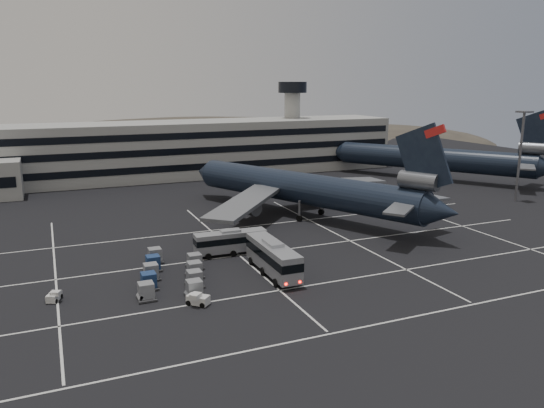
{
  "coord_description": "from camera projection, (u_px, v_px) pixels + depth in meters",
  "views": [
    {
      "loc": [
        -29.56,
        -63.05,
        23.62
      ],
      "look_at": [
        2.37,
        11.94,
        5.0
      ],
      "focal_mm": 35.0,
      "sensor_mm": 36.0,
      "label": 1
    }
  ],
  "objects": [
    {
      "name": "trijet_far",
      "position": [
        436.0,
        158.0,
        131.48
      ],
      "size": [
        37.86,
        50.78,
        18.08
      ],
      "rotation": [
        0.0,
        0.0,
        0.59
      ],
      "color": "black",
      "rests_on": "ground"
    },
    {
      "name": "uld_cluster",
      "position": [
        170.0,
        273.0,
        64.84
      ],
      "size": [
        10.2,
        16.5,
        1.97
      ],
      "rotation": [
        0.0,
        0.0,
        -0.26
      ],
      "color": "#2D2D30",
      "rests_on": "ground"
    },
    {
      "name": "trijet_main",
      "position": [
        304.0,
        188.0,
        94.86
      ],
      "size": [
        43.3,
        54.31,
        18.08
      ],
      "rotation": [
        0.0,
        0.0,
        0.44
      ],
      "color": "black",
      "rests_on": "ground"
    },
    {
      "name": "hills",
      "position": [
        165.0,
        165.0,
        235.15
      ],
      "size": [
        352.0,
        180.0,
        44.0
      ],
      "color": "#38332B",
      "rests_on": "ground"
    },
    {
      "name": "tug_b",
      "position": [
        199.0,
        299.0,
        57.67
      ],
      "size": [
        2.65,
        2.65,
        1.51
      ],
      "rotation": [
        0.0,
        0.0,
        0.79
      ],
      "color": "silver",
      "rests_on": "ground"
    },
    {
      "name": "lane_markings",
      "position": [
        294.0,
        256.0,
        74.12
      ],
      "size": [
        90.0,
        55.62,
        0.01
      ],
      "color": "silver",
      "rests_on": "ground"
    },
    {
      "name": "bus_far",
      "position": [
        231.0,
        241.0,
        74.48
      ],
      "size": [
        10.3,
        2.85,
        3.61
      ],
      "rotation": [
        0.0,
        0.0,
        1.54
      ],
      "color": "#93959B",
      "rests_on": "ground"
    },
    {
      "name": "lightpole_right",
      "position": [
        521.0,
        144.0,
        106.07
      ],
      "size": [
        2.4,
        2.4,
        18.28
      ],
      "color": "slate",
      "rests_on": "ground"
    },
    {
      "name": "ground",
      "position": [
        290.0,
        258.0,
        73.11
      ],
      "size": [
        260.0,
        260.0,
        0.0
      ],
      "primitive_type": "plane",
      "color": "black",
      "rests_on": "ground"
    },
    {
      "name": "bus_near",
      "position": [
        273.0,
        256.0,
        66.63
      ],
      "size": [
        3.26,
        12.32,
        4.33
      ],
      "rotation": [
        0.0,
        0.0,
        -0.01
      ],
      "color": "#93959B",
      "rests_on": "ground"
    },
    {
      "name": "terminal",
      "position": [
        161.0,
        151.0,
        134.25
      ],
      "size": [
        125.0,
        26.0,
        24.0
      ],
      "color": "gray",
      "rests_on": "ground"
    },
    {
      "name": "tug_a",
      "position": [
        54.0,
        296.0,
        58.68
      ],
      "size": [
        1.88,
        2.27,
        1.26
      ],
      "rotation": [
        0.0,
        0.0,
        -0.42
      ],
      "color": "silver",
      "rests_on": "ground"
    }
  ]
}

